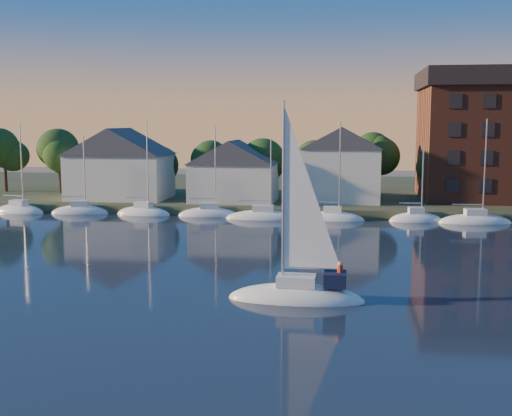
% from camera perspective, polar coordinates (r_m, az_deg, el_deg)
% --- Properties ---
extents(ground, '(260.00, 260.00, 0.00)m').
position_cam_1_polar(ground, '(29.88, -9.98, -14.88)').
color(ground, black).
rests_on(ground, ground).
extents(shoreline_land, '(160.00, 50.00, 2.00)m').
position_cam_1_polar(shoreline_land, '(102.22, 3.11, 1.21)').
color(shoreline_land, '#313B22').
rests_on(shoreline_land, ground).
extents(wooden_dock, '(120.00, 3.00, 1.00)m').
position_cam_1_polar(wooden_dock, '(79.51, 1.67, -0.62)').
color(wooden_dock, brown).
rests_on(wooden_dock, ground).
extents(clubhouse_west, '(13.65, 9.45, 9.64)m').
position_cam_1_polar(clubhouse_west, '(89.82, -11.99, 3.97)').
color(clubhouse_west, white).
rests_on(clubhouse_west, shoreline_land).
extents(clubhouse_centre, '(11.55, 8.40, 8.08)m').
position_cam_1_polar(clubhouse_centre, '(84.74, -1.98, 3.38)').
color(clubhouse_centre, white).
rests_on(clubhouse_centre, shoreline_land).
extents(clubhouse_east, '(10.50, 8.40, 9.80)m').
position_cam_1_polar(clubhouse_east, '(85.38, 7.57, 3.93)').
color(clubhouse_east, white).
rests_on(clubhouse_east, shoreline_land).
extents(tree_line, '(93.40, 5.40, 8.90)m').
position_cam_1_polar(tree_line, '(89.56, 3.75, 4.90)').
color(tree_line, '#382919').
rests_on(tree_line, shoreline_land).
extents(moored_fleet, '(95.50, 2.40, 12.05)m').
position_cam_1_polar(moored_fleet, '(76.19, 4.41, -0.93)').
color(moored_fleet, white).
rests_on(moored_fleet, ground).
extents(hero_sailboat, '(8.88, 2.96, 13.84)m').
position_cam_1_polar(hero_sailboat, '(41.66, 3.79, -7.42)').
color(hero_sailboat, white).
rests_on(hero_sailboat, ground).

